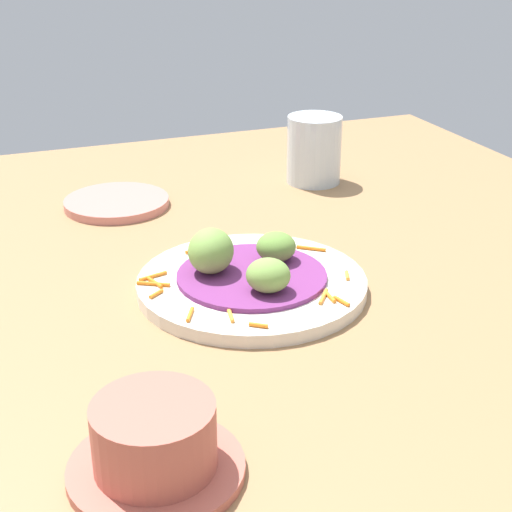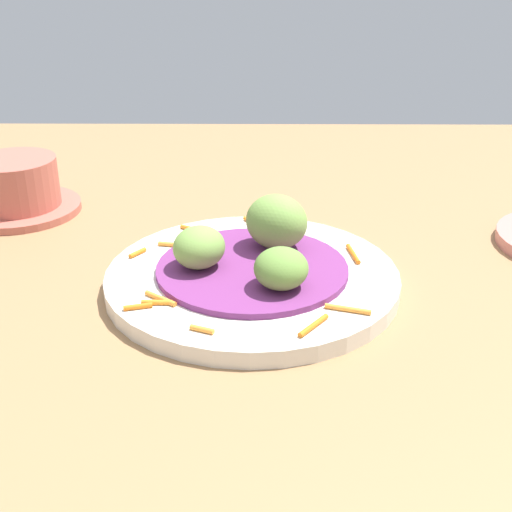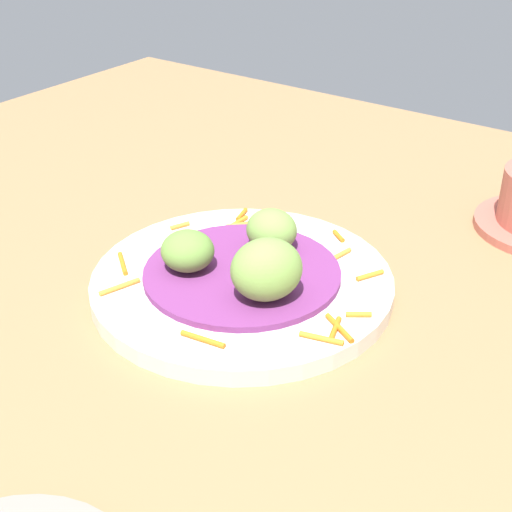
{
  "view_description": "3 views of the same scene",
  "coord_description": "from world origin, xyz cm",
  "px_view_note": "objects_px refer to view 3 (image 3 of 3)",
  "views": [
    {
      "loc": [
        -75.05,
        27.17,
        39.33
      ],
      "look_at": [
        -3.91,
        -0.0,
        5.01
      ],
      "focal_mm": 54.5,
      "sensor_mm": 36.0,
      "label": 1
    },
    {
      "loc": [
        -5.02,
        -49.67,
        28.94
      ],
      "look_at": [
        -5.45,
        1.17,
        4.84
      ],
      "focal_mm": 48.03,
      "sensor_mm": 36.0,
      "label": 2
    },
    {
      "loc": [
        34.57,
        31.51,
        34.24
      ],
      "look_at": [
        -5.41,
        2.82,
        5.94
      ],
      "focal_mm": 51.42,
      "sensor_mm": 36.0,
      "label": 3
    }
  ],
  "objects_px": {
    "main_plate": "(242,283)",
    "guac_scoop_center": "(267,269)",
    "guac_scoop_left": "(188,251)",
    "guac_scoop_right": "(272,230)"
  },
  "relations": [
    {
      "from": "main_plate",
      "to": "guac_scoop_center",
      "type": "height_order",
      "value": "guac_scoop_center"
    },
    {
      "from": "guac_scoop_left",
      "to": "guac_scoop_right",
      "type": "height_order",
      "value": "guac_scoop_right"
    },
    {
      "from": "main_plate",
      "to": "guac_scoop_center",
      "type": "relative_size",
      "value": 4.44
    },
    {
      "from": "guac_scoop_center",
      "to": "guac_scoop_left",
      "type": "bearing_deg",
      "value": -88.3
    },
    {
      "from": "guac_scoop_center",
      "to": "guac_scoop_right",
      "type": "xyz_separation_m",
      "value": [
        -0.06,
        -0.04,
        -0.01
      ]
    },
    {
      "from": "guac_scoop_left",
      "to": "main_plate",
      "type": "bearing_deg",
      "value": 121.7
    },
    {
      "from": "guac_scoop_left",
      "to": "guac_scoop_center",
      "type": "height_order",
      "value": "guac_scoop_center"
    },
    {
      "from": "guac_scoop_center",
      "to": "main_plate",
      "type": "bearing_deg",
      "value": -118.3
    },
    {
      "from": "main_plate",
      "to": "guac_scoop_right",
      "type": "relative_size",
      "value": 5.42
    },
    {
      "from": "main_plate",
      "to": "guac_scoop_right",
      "type": "bearing_deg",
      "value": -178.3
    }
  ]
}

